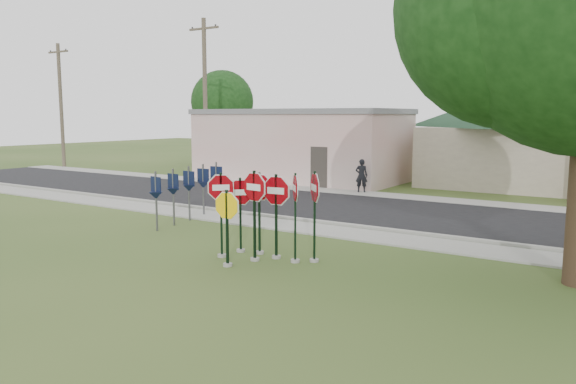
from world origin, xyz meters
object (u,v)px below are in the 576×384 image
Objects in this scene: stop_sign_center at (254,203)px; stop_sign_yellow at (227,220)px; pedestrian at (361,176)px; stop_sign_left at (221,204)px; utility_pole_near at (205,96)px.

stop_sign_center reaches higher than stop_sign_yellow.
stop_sign_yellow is 1.26× the size of pedestrian.
stop_sign_center is at bearing 10.18° from stop_sign_left.
stop_sign_yellow is at bearing -106.85° from stop_sign_center.
stop_sign_center is at bearing 82.55° from pedestrian.
pedestrian is at bearing 104.07° from stop_sign_center.
stop_sign_left is 19.61m from utility_pole_near.
stop_sign_left is 13.77m from pedestrian.
pedestrian is (10.69, -0.65, -4.09)m from utility_pole_near.
stop_sign_yellow is 0.22× the size of utility_pole_near.
stop_sign_left is 0.25× the size of utility_pole_near.
utility_pole_near reaches higher than pedestrian.
stop_sign_yellow is 1.01m from stop_sign_left.
stop_sign_yellow is at bearing -47.12° from utility_pole_near.
stop_sign_center is 20.14m from utility_pole_near.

